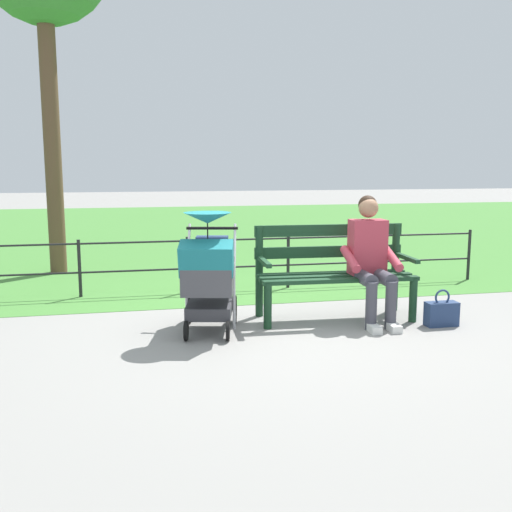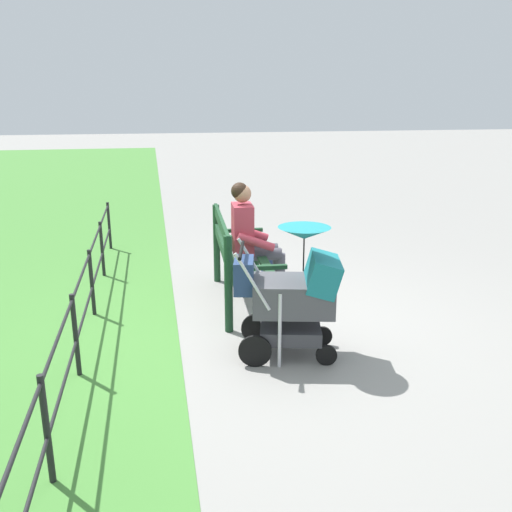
{
  "view_description": "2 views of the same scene",
  "coord_description": "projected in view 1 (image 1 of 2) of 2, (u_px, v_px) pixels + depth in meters",
  "views": [
    {
      "loc": [
        1.3,
        5.51,
        1.58
      ],
      "look_at": [
        0.13,
        0.04,
        0.7
      ],
      "focal_mm": 40.7,
      "sensor_mm": 36.0,
      "label": 1
    },
    {
      "loc": [
        4.8,
        -0.96,
        2.18
      ],
      "look_at": [
        -0.1,
        -0.02,
        0.7
      ],
      "focal_mm": 37.96,
      "sensor_mm": 36.0,
      "label": 2
    }
  ],
  "objects": [
    {
      "name": "handbag",
      "position": [
        442.0,
        313.0,
        5.74
      ],
      "size": [
        0.32,
        0.14,
        0.37
      ],
      "color": "navy",
      "rests_on": "ground"
    },
    {
      "name": "stroller",
      "position": [
        209.0,
        271.0,
        5.45
      ],
      "size": [
        0.67,
        0.96,
        1.15
      ],
      "color": "black",
      "rests_on": "ground"
    },
    {
      "name": "ground_plane",
      "position": [
        268.0,
        324.0,
        5.83
      ],
      "size": [
        60.0,
        60.0,
        0.0
      ],
      "primitive_type": "plane",
      "color": "gray"
    },
    {
      "name": "park_bench",
      "position": [
        333.0,
        268.0,
        6.01
      ],
      "size": [
        1.62,
        0.67,
        0.96
      ],
      "color": "#193D23",
      "rests_on": "ground"
    },
    {
      "name": "person_on_bench",
      "position": [
        371.0,
        256.0,
        5.84
      ],
      "size": [
        0.55,
        0.74,
        1.28
      ],
      "color": "#42424C",
      "rests_on": "ground"
    },
    {
      "name": "park_fence",
      "position": [
        239.0,
        258.0,
        7.34
      ],
      "size": [
        6.52,
        0.04,
        0.7
      ],
      "color": "black",
      "rests_on": "ground"
    },
    {
      "name": "grass_lawn",
      "position": [
        187.0,
        229.0,
        14.33
      ],
      "size": [
        40.0,
        16.0,
        0.01
      ],
      "primitive_type": "cube",
      "color": "#478438",
      "rests_on": "ground"
    }
  ]
}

